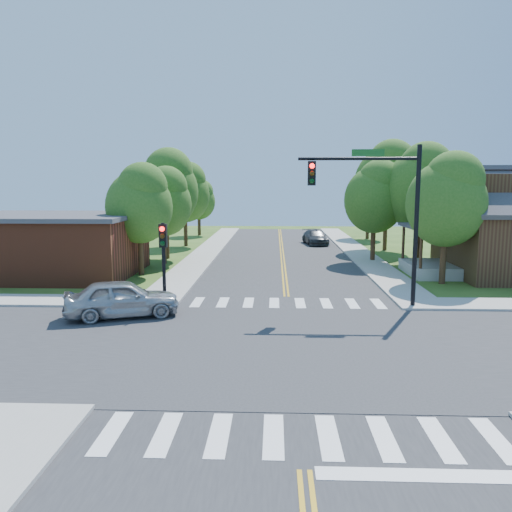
{
  "coord_description": "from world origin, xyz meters",
  "views": [
    {
      "loc": [
        -0.6,
        -16.45,
        5.49
      ],
      "look_at": [
        -1.46,
        6.47,
        2.2
      ],
      "focal_mm": 35.0,
      "sensor_mm": 36.0,
      "label": 1
    }
  ],
  "objects_px": {
    "signal_mast_ne": "(378,199)",
    "car_dgrey": "(315,238)",
    "signal_pole_nw": "(163,248)",
    "car_silver": "(122,299)"
  },
  "relations": [
    {
      "from": "signal_mast_ne",
      "to": "car_dgrey",
      "type": "xyz_separation_m",
      "value": [
        -0.78,
        23.72,
        -4.21
      ]
    },
    {
      "from": "signal_mast_ne",
      "to": "car_dgrey",
      "type": "relative_size",
      "value": 1.55
    },
    {
      "from": "signal_pole_nw",
      "to": "signal_mast_ne",
      "type": "bearing_deg",
      "value": 0.07
    },
    {
      "from": "car_dgrey",
      "to": "signal_pole_nw",
      "type": "bearing_deg",
      "value": -118.7
    },
    {
      "from": "signal_mast_ne",
      "to": "car_silver",
      "type": "xyz_separation_m",
      "value": [
        -10.82,
        -2.09,
        -4.06
      ]
    },
    {
      "from": "signal_mast_ne",
      "to": "car_silver",
      "type": "distance_m",
      "value": 11.74
    },
    {
      "from": "signal_mast_ne",
      "to": "car_silver",
      "type": "height_order",
      "value": "signal_mast_ne"
    },
    {
      "from": "signal_mast_ne",
      "to": "car_dgrey",
      "type": "bearing_deg",
      "value": 91.89
    },
    {
      "from": "signal_pole_nw",
      "to": "car_dgrey",
      "type": "relative_size",
      "value": 0.82
    },
    {
      "from": "signal_mast_ne",
      "to": "signal_pole_nw",
      "type": "xyz_separation_m",
      "value": [
        -9.51,
        -0.01,
        -2.19
      ]
    }
  ]
}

